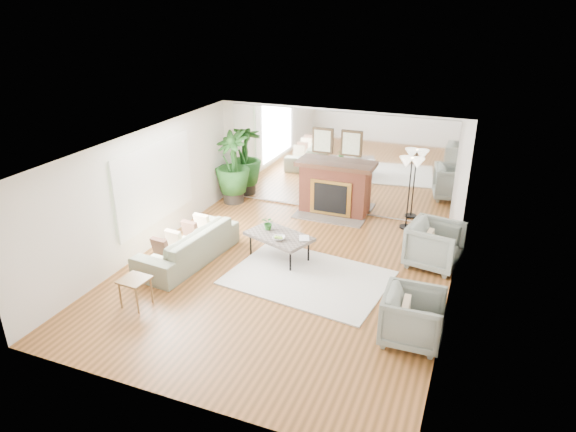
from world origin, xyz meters
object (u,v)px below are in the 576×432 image
at_px(armchair_front, 413,317).
at_px(side_table, 135,283).
at_px(coffee_table, 279,237).
at_px(sofa, 188,245).
at_px(fireplace, 333,188).
at_px(armchair_back, 435,245).
at_px(potted_ficus, 232,165).
at_px(floor_lamp, 411,169).

relative_size(armchair_front, side_table, 1.77).
bearing_deg(coffee_table, sofa, -155.69).
distance_m(coffee_table, armchair_front, 3.40).
distance_m(fireplace, armchair_back, 3.15).
height_order(fireplace, armchair_front, fireplace).
height_order(fireplace, potted_ficus, fireplace).
distance_m(coffee_table, sofa, 1.81).
relative_size(armchair_front, potted_ficus, 0.50).
xyz_separation_m(armchair_front, side_table, (-4.51, -0.74, 0.02)).
bearing_deg(floor_lamp, armchair_front, -79.16).
relative_size(sofa, armchair_back, 2.40).
distance_m(armchair_front, potted_ficus, 6.70).
xyz_separation_m(sofa, floor_lamp, (3.76, 3.18, 1.08)).
bearing_deg(side_table, coffee_table, 57.38).
relative_size(coffee_table, armchair_back, 1.51).
distance_m(potted_ficus, floor_lamp, 4.42).
height_order(fireplace, side_table, fireplace).
bearing_deg(potted_ficus, side_table, -82.00).
height_order(side_table, floor_lamp, floor_lamp).
bearing_deg(sofa, side_table, 7.91).
xyz_separation_m(armchair_back, armchair_front, (0.00, -2.57, -0.03)).
bearing_deg(potted_ficus, armchair_front, -38.79).
height_order(fireplace, coffee_table, fireplace).
bearing_deg(coffee_table, armchair_back, 15.90).
relative_size(fireplace, floor_lamp, 1.23).
bearing_deg(armchair_front, side_table, 98.03).
relative_size(potted_ficus, floor_lamp, 1.11).
relative_size(sofa, potted_ficus, 1.27).
distance_m(sofa, armchair_back, 4.83).
distance_m(side_table, floor_lamp, 6.24).
bearing_deg(fireplace, armchair_front, -59.06).
xyz_separation_m(coffee_table, armchair_back, (2.92, 0.83, -0.03)).
height_order(armchair_front, floor_lamp, floor_lamp).
bearing_deg(armchair_front, floor_lamp, 9.51).
height_order(sofa, side_table, sofa).
bearing_deg(side_table, armchair_front, 9.36).
height_order(sofa, armchair_front, armchair_front).
bearing_deg(potted_ficus, floor_lamp, 0.00).
distance_m(coffee_table, side_table, 2.95).
bearing_deg(armchair_front, potted_ficus, 49.88).
relative_size(armchair_back, armchair_front, 1.07).
bearing_deg(armchair_back, side_table, 136.48).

